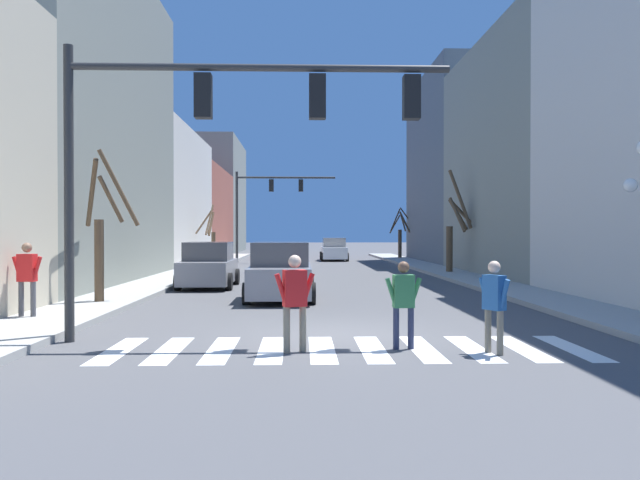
{
  "coord_description": "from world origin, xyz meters",
  "views": [
    {
      "loc": [
        -0.83,
        -12.66,
        2.08
      ],
      "look_at": [
        0.24,
        21.89,
        1.68
      ],
      "focal_mm": 35.0,
      "sensor_mm": 36.0,
      "label": 1
    }
  ],
  "objects_px": {
    "car_parked_left_near": "(209,266)",
    "street_tree_right_near": "(455,229)",
    "pedestrian_on_right_sidewalk": "(494,299)",
    "pedestrian_crossing_street": "(404,297)",
    "traffic_signal_near": "(218,121)",
    "car_parked_left_mid": "(281,273)",
    "traffic_signal_far": "(266,197)",
    "pedestrian_waiting_at_curb": "(27,273)",
    "street_tree_left_mid": "(211,236)",
    "street_tree_right_mid": "(401,234)",
    "car_driving_away_lane": "(334,250)",
    "pedestrian_near_right_corner": "(295,295)",
    "street_tree_left_far": "(102,232)"
  },
  "relations": [
    {
      "from": "pedestrian_near_right_corner",
      "to": "pedestrian_waiting_at_curb",
      "type": "bearing_deg",
      "value": 132.67
    },
    {
      "from": "pedestrian_near_right_corner",
      "to": "street_tree_right_near",
      "type": "height_order",
      "value": "street_tree_right_near"
    },
    {
      "from": "car_parked_left_near",
      "to": "street_tree_right_mid",
      "type": "distance_m",
      "value": 26.91
    },
    {
      "from": "traffic_signal_near",
      "to": "car_driving_away_lane",
      "type": "xyz_separation_m",
      "value": [
        4.05,
        34.4,
        -3.42
      ]
    },
    {
      "from": "car_parked_left_mid",
      "to": "street_tree_left_mid",
      "type": "relative_size",
      "value": 1.18
    },
    {
      "from": "pedestrian_on_right_sidewalk",
      "to": "pedestrian_waiting_at_curb",
      "type": "height_order",
      "value": "pedestrian_waiting_at_curb"
    },
    {
      "from": "traffic_signal_far",
      "to": "pedestrian_on_right_sidewalk",
      "type": "height_order",
      "value": "traffic_signal_far"
    },
    {
      "from": "traffic_signal_near",
      "to": "pedestrian_waiting_at_curb",
      "type": "distance_m",
      "value": 6.19
    },
    {
      "from": "street_tree_right_near",
      "to": "street_tree_right_mid",
      "type": "relative_size",
      "value": 1.3
    },
    {
      "from": "car_driving_away_lane",
      "to": "pedestrian_on_right_sidewalk",
      "type": "bearing_deg",
      "value": -178.65
    },
    {
      "from": "traffic_signal_far",
      "to": "street_tree_right_mid",
      "type": "xyz_separation_m",
      "value": [
        10.22,
        5.14,
        -2.62
      ]
    },
    {
      "from": "pedestrian_waiting_at_curb",
      "to": "pedestrian_crossing_street",
      "type": "distance_m",
      "value": 8.86
    },
    {
      "from": "pedestrian_crossing_street",
      "to": "street_tree_right_mid",
      "type": "relative_size",
      "value": 0.4
    },
    {
      "from": "car_parked_left_near",
      "to": "traffic_signal_far",
      "type": "bearing_deg",
      "value": -3.2
    },
    {
      "from": "car_driving_away_lane",
      "to": "pedestrian_on_right_sidewalk",
      "type": "height_order",
      "value": "car_driving_away_lane"
    },
    {
      "from": "traffic_signal_near",
      "to": "car_parked_left_near",
      "type": "height_order",
      "value": "traffic_signal_near"
    },
    {
      "from": "pedestrian_waiting_at_curb",
      "to": "street_tree_left_mid",
      "type": "distance_m",
      "value": 25.04
    },
    {
      "from": "pedestrian_on_right_sidewalk",
      "to": "pedestrian_near_right_corner",
      "type": "relative_size",
      "value": 0.94
    },
    {
      "from": "car_parked_left_mid",
      "to": "street_tree_left_mid",
      "type": "distance_m",
      "value": 20.81
    },
    {
      "from": "pedestrian_crossing_street",
      "to": "pedestrian_on_right_sidewalk",
      "type": "bearing_deg",
      "value": 156.81
    },
    {
      "from": "car_driving_away_lane",
      "to": "pedestrian_on_right_sidewalk",
      "type": "distance_m",
      "value": 35.82
    },
    {
      "from": "traffic_signal_far",
      "to": "street_tree_right_near",
      "type": "distance_m",
      "value": 16.2
    },
    {
      "from": "pedestrian_on_right_sidewalk",
      "to": "pedestrian_waiting_at_curb",
      "type": "distance_m",
      "value": 10.41
    },
    {
      "from": "car_parked_left_near",
      "to": "street_tree_right_near",
      "type": "relative_size",
      "value": 0.81
    },
    {
      "from": "car_driving_away_lane",
      "to": "street_tree_right_near",
      "type": "bearing_deg",
      "value": -162.04
    },
    {
      "from": "pedestrian_near_right_corner",
      "to": "street_tree_right_mid",
      "type": "distance_m",
      "value": 38.23
    },
    {
      "from": "pedestrian_on_right_sidewalk",
      "to": "pedestrian_crossing_street",
      "type": "xyz_separation_m",
      "value": [
        -1.48,
        0.48,
        -0.02
      ]
    },
    {
      "from": "street_tree_right_mid",
      "to": "car_parked_left_mid",
      "type": "bearing_deg",
      "value": -106.29
    },
    {
      "from": "pedestrian_on_right_sidewalk",
      "to": "pedestrian_crossing_street",
      "type": "height_order",
      "value": "pedestrian_on_right_sidewalk"
    },
    {
      "from": "street_tree_left_mid",
      "to": "street_tree_right_mid",
      "type": "distance_m",
      "value": 15.97
    },
    {
      "from": "traffic_signal_far",
      "to": "pedestrian_crossing_street",
      "type": "height_order",
      "value": "traffic_signal_far"
    },
    {
      "from": "traffic_signal_near",
      "to": "street_tree_right_near",
      "type": "xyz_separation_m",
      "value": [
        9.18,
        18.55,
        -1.93
      ]
    },
    {
      "from": "traffic_signal_far",
      "to": "street_tree_right_near",
      "type": "height_order",
      "value": "traffic_signal_far"
    },
    {
      "from": "pedestrian_crossing_street",
      "to": "pedestrian_near_right_corner",
      "type": "height_order",
      "value": "pedestrian_near_right_corner"
    },
    {
      "from": "traffic_signal_near",
      "to": "car_parked_left_mid",
      "type": "height_order",
      "value": "traffic_signal_near"
    },
    {
      "from": "traffic_signal_far",
      "to": "car_parked_left_mid",
      "type": "height_order",
      "value": "traffic_signal_far"
    },
    {
      "from": "pedestrian_on_right_sidewalk",
      "to": "pedestrian_waiting_at_curb",
      "type": "relative_size",
      "value": 0.94
    },
    {
      "from": "car_driving_away_lane",
      "to": "street_tree_right_near",
      "type": "distance_m",
      "value": 16.72
    },
    {
      "from": "traffic_signal_far",
      "to": "car_parked_left_near",
      "type": "xyz_separation_m",
      "value": [
        -1.08,
        -19.25,
        -3.77
      ]
    },
    {
      "from": "pedestrian_waiting_at_curb",
      "to": "street_tree_left_far",
      "type": "distance_m",
      "value": 3.55
    },
    {
      "from": "pedestrian_on_right_sidewalk",
      "to": "street_tree_left_far",
      "type": "relative_size",
      "value": 0.37
    },
    {
      "from": "traffic_signal_near",
      "to": "traffic_signal_far",
      "type": "height_order",
      "value": "traffic_signal_far"
    },
    {
      "from": "car_parked_left_mid",
      "to": "street_tree_right_near",
      "type": "bearing_deg",
      "value": 143.52
    },
    {
      "from": "traffic_signal_near",
      "to": "street_tree_right_mid",
      "type": "relative_size",
      "value": 1.88
    },
    {
      "from": "traffic_signal_near",
      "to": "street_tree_right_mid",
      "type": "bearing_deg",
      "value": 75.49
    },
    {
      "from": "car_driving_away_lane",
      "to": "pedestrian_crossing_street",
      "type": "bearing_deg",
      "value": 178.96
    },
    {
      "from": "pedestrian_near_right_corner",
      "to": "car_parked_left_near",
      "type": "bearing_deg",
      "value": 88.47
    },
    {
      "from": "car_parked_left_near",
      "to": "pedestrian_waiting_at_curb",
      "type": "relative_size",
      "value": 2.42
    },
    {
      "from": "pedestrian_on_right_sidewalk",
      "to": "street_tree_left_mid",
      "type": "bearing_deg",
      "value": -11.99
    },
    {
      "from": "street_tree_right_mid",
      "to": "street_tree_left_far",
      "type": "bearing_deg",
      "value": -113.97
    }
  ]
}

